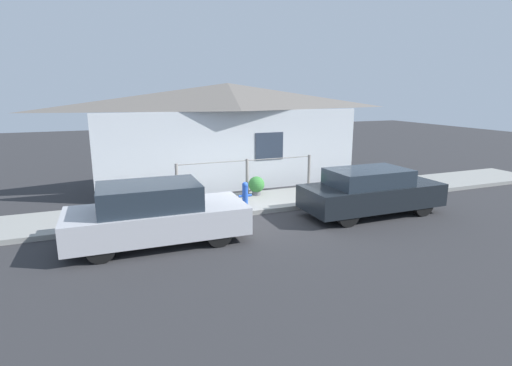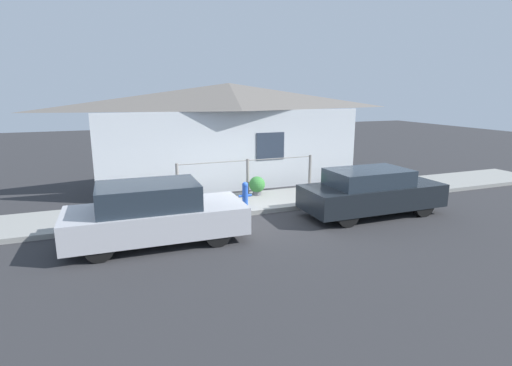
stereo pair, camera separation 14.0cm
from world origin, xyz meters
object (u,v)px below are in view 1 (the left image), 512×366
at_px(car_right, 371,191).
at_px(fire_hydrant, 245,194).
at_px(car_left, 155,214).
at_px(potted_plant_near_hydrant, 256,185).

distance_m(car_right, fire_hydrant, 3.72).
height_order(car_left, potted_plant_near_hydrant, car_left).
bearing_deg(potted_plant_near_hydrant, car_left, -142.63).
bearing_deg(car_left, potted_plant_near_hydrant, 38.48).
relative_size(car_left, potted_plant_near_hydrant, 6.66).
bearing_deg(car_right, fire_hydrant, 154.58).
relative_size(car_left, fire_hydrant, 5.38).
xyz_separation_m(car_left, potted_plant_near_hydrant, (3.73, 2.85, -0.25)).
bearing_deg(car_left, car_right, 1.10).
relative_size(car_right, fire_hydrant, 5.32).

